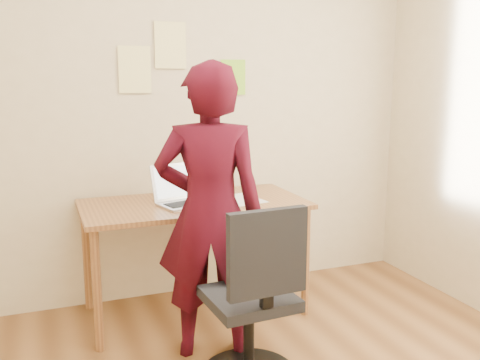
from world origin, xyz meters
name	(u,v)px	position (x,y,z in m)	size (l,w,h in m)	color
room	(293,124)	(0.00, 0.00, 1.35)	(3.58, 3.58, 2.78)	brown
desk	(194,215)	(0.00, 1.38, 0.65)	(1.40, 0.70, 0.74)	#946233
laptop	(183,196)	(-0.07, 1.36, 0.79)	(0.40, 0.37, 0.24)	#BBBBC2
paper_sheet	(241,199)	(0.31, 1.34, 0.74)	(0.22, 0.32, 0.00)	white
phone	(224,207)	(0.13, 1.17, 0.74)	(0.10, 0.13, 0.01)	black
wall_note_left	(135,70)	(-0.27, 1.74, 1.56)	(0.21, 0.00, 0.30)	#FDEF97
wall_note_mid	(170,45)	(-0.03, 1.74, 1.72)	(0.21, 0.00, 0.30)	#FDEF97
wall_note_right	(233,77)	(0.41, 1.74, 1.52)	(0.18, 0.00, 0.24)	#90D630
office_chair	(254,309)	(0.04, 0.47, 0.40)	(0.49, 0.49, 0.93)	black
person	(210,213)	(-0.06, 0.85, 0.80)	(0.59, 0.38, 1.61)	#3B0814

